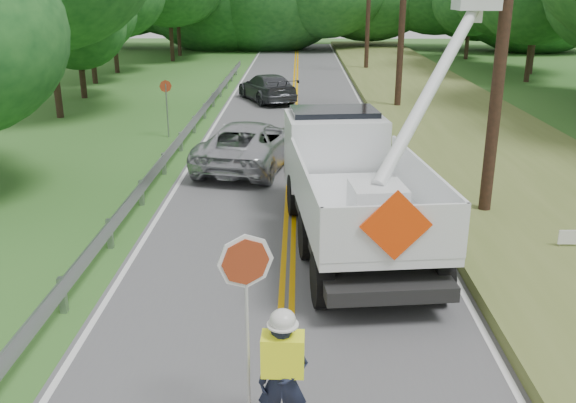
{
  "coord_description": "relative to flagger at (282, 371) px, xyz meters",
  "views": [
    {
      "loc": [
        0.21,
        -6.13,
        5.67
      ],
      "look_at": [
        0.0,
        6.0,
        1.5
      ],
      "focal_mm": 38.76,
      "sensor_mm": 36.0,
      "label": 1
    }
  ],
  "objects": [
    {
      "name": "road",
      "position": [
        -0.01,
        13.34,
        -1.04
      ],
      "size": [
        7.2,
        96.0,
        0.03
      ],
      "color": "#545457",
      "rests_on": "ground"
    },
    {
      "name": "guardrail",
      "position": [
        -4.03,
        14.25,
        -0.49
      ],
      "size": [
        0.18,
        48.0,
        0.77
      ],
      "color": "gray",
      "rests_on": "ground"
    },
    {
      "name": "utility_poles",
      "position": [
        4.99,
        16.36,
        4.22
      ],
      "size": [
        1.6,
        43.3,
        10.0
      ],
      "color": "black",
      "rests_on": "ground"
    },
    {
      "name": "tall_grass_verge",
      "position": [
        7.09,
        13.34,
        -0.9
      ],
      "size": [
        7.0,
        96.0,
        0.3
      ],
      "primitive_type": "cube",
      "color": "#58662D",
      "rests_on": "ground"
    },
    {
      "name": "flagger",
      "position": [
        0.0,
        0.0,
        0.0
      ],
      "size": [
        1.11,
        0.44,
        2.88
      ],
      "color": "#191E33",
      "rests_on": "road"
    },
    {
      "name": "bucket_truck",
      "position": [
        1.54,
        7.7,
        0.6
      ],
      "size": [
        4.96,
        7.82,
        7.31
      ],
      "color": "black",
      "rests_on": "road"
    },
    {
      "name": "suv_silver",
      "position": [
        -1.41,
        13.25,
        -0.26
      ],
      "size": [
        3.65,
        5.93,
        1.53
      ],
      "primitive_type": "imported",
      "rotation": [
        0.0,
        0.0,
        2.93
      ],
      "color": "#B3B4BA",
      "rests_on": "road"
    },
    {
      "name": "suv_darkgrey",
      "position": [
        -1.47,
        25.97,
        -0.32
      ],
      "size": [
        3.69,
        5.24,
        1.41
      ],
      "primitive_type": "imported",
      "rotation": [
        0.0,
        0.0,
        3.54
      ],
      "color": "#3C3E43",
      "rests_on": "road"
    },
    {
      "name": "stop_sign_permanent",
      "position": [
        -5.02,
        17.57,
        0.44
      ],
      "size": [
        0.45,
        0.23,
        2.28
      ],
      "color": "gray",
      "rests_on": "ground"
    },
    {
      "name": "yard_sign",
      "position": [
        6.13,
        5.92,
        -0.57
      ],
      "size": [
        0.47,
        0.04,
        0.67
      ],
      "color": "white",
      "rests_on": "ground"
    }
  ]
}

